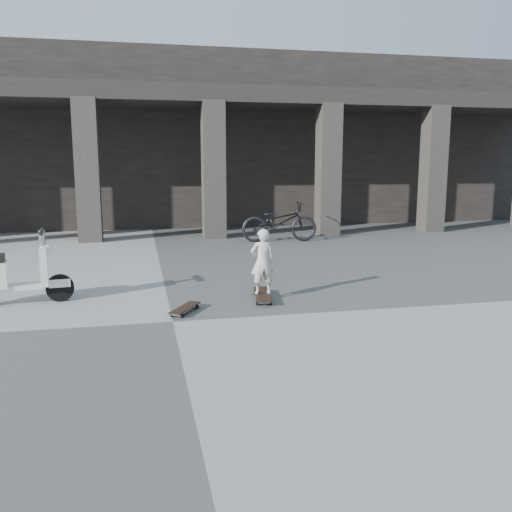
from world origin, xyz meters
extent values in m
plane|color=#4A4A48|center=(0.00, 0.00, 0.00)|extent=(90.00, 90.00, 0.00)
cube|color=black|center=(0.00, 14.00, 3.00)|extent=(28.00, 6.00, 6.00)
cube|color=black|center=(0.00, 9.60, 4.20)|extent=(28.00, 2.80, 0.50)
cube|color=#2D2A25|center=(-1.79, 8.50, 2.00)|extent=(0.65, 0.65, 4.00)
cube|color=#2D2A25|center=(1.79, 8.50, 2.00)|extent=(0.65, 0.65, 4.00)
cube|color=#2D2A25|center=(5.36, 8.50, 2.00)|extent=(0.65, 0.65, 4.00)
cube|color=#2D2A25|center=(8.93, 8.50, 2.00)|extent=(0.65, 0.65, 4.00)
cube|color=black|center=(1.54, 0.96, 0.09)|extent=(0.39, 1.05, 0.02)
cube|color=#B2B2B7|center=(1.60, 1.32, 0.05)|extent=(0.22, 0.09, 0.03)
cube|color=#B2B2B7|center=(1.48, 0.61, 0.05)|extent=(0.22, 0.09, 0.03)
cylinder|color=black|center=(1.49, 1.33, 0.04)|extent=(0.04, 0.08, 0.08)
cylinder|color=black|center=(1.70, 1.30, 0.04)|extent=(0.04, 0.08, 0.08)
cylinder|color=black|center=(1.38, 0.62, 0.04)|extent=(0.04, 0.08, 0.08)
cylinder|color=black|center=(1.59, 0.59, 0.04)|extent=(0.04, 0.08, 0.08)
cube|color=black|center=(0.21, 0.43, 0.08)|extent=(0.55, 0.74, 0.02)
cube|color=#B2B2B7|center=(0.35, 0.66, 0.04)|extent=(0.17, 0.13, 0.03)
cube|color=#B2B2B7|center=(0.08, 0.20, 0.04)|extent=(0.17, 0.13, 0.03)
cylinder|color=black|center=(0.27, 0.70, 0.03)|extent=(0.06, 0.07, 0.07)
cylinder|color=black|center=(0.42, 0.61, 0.03)|extent=(0.06, 0.07, 0.07)
cylinder|color=black|center=(0.00, 0.25, 0.03)|extent=(0.06, 0.07, 0.07)
cylinder|color=black|center=(0.15, 0.16, 0.03)|extent=(0.06, 0.07, 0.07)
imported|color=#BBB9A9|center=(1.54, 0.96, 0.64)|extent=(0.40, 0.26, 1.08)
cylinder|color=black|center=(-1.73, 1.58, 0.22)|extent=(0.45, 0.16, 0.44)
cube|color=silver|center=(-2.32, 1.50, 0.29)|extent=(0.69, 0.37, 0.08)
cube|color=silver|center=(-1.95, 1.55, 0.61)|extent=(0.16, 0.39, 0.64)
cube|color=silver|center=(-1.73, 1.58, 0.31)|extent=(0.35, 0.19, 0.13)
cylinder|color=#B2B2B7|center=(-1.95, 1.55, 1.02)|extent=(0.11, 0.11, 0.33)
cylinder|color=black|center=(-1.95, 1.55, 1.16)|extent=(0.13, 0.56, 0.07)
sphere|color=white|center=(-1.88, 1.56, 0.89)|extent=(0.13, 0.13, 0.13)
imported|color=black|center=(3.49, 7.30, 0.57)|extent=(2.21, 0.95, 1.13)
camera|label=1|loc=(-0.42, -7.57, 2.27)|focal=38.00mm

